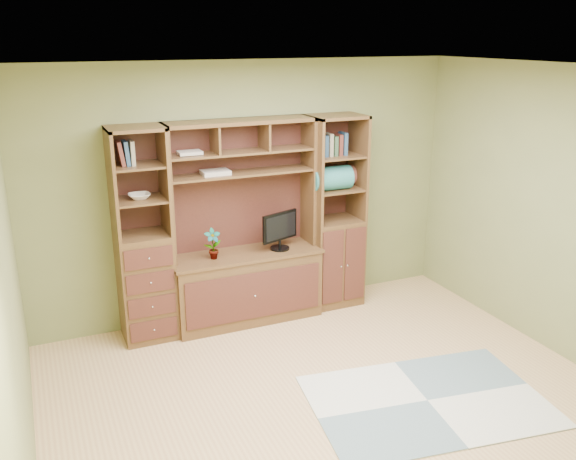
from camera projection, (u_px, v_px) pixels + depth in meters
name	position (u px, v px, depth m)	size (l,w,h in m)	color
room	(342.00, 251.00, 4.49)	(4.60, 4.10, 2.64)	tan
center_hutch	(245.00, 225.00, 6.03)	(1.54, 0.53, 2.05)	#54371D
left_tower	(143.00, 237.00, 5.69)	(0.50, 0.45, 2.05)	#54371D
right_tower	(335.00, 212.00, 6.46)	(0.55, 0.45, 2.05)	#54371D
rug	(427.00, 401.00, 4.92)	(1.86, 1.24, 0.01)	#AAB1B0
monitor	(280.00, 224.00, 6.15)	(0.44, 0.20, 0.54)	black
orchid	(213.00, 244.00, 5.91)	(0.16, 0.11, 0.31)	#B95C3E
magazines	(215.00, 172.00, 5.85)	(0.27, 0.20, 0.04)	#B8AA9D
bowl	(139.00, 196.00, 5.57)	(0.20, 0.20, 0.05)	silver
blanket_teal	(331.00, 178.00, 6.27)	(0.42, 0.25, 0.25)	#2B7371
blanket_red	(343.00, 176.00, 6.47)	(0.37, 0.21, 0.21)	brown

